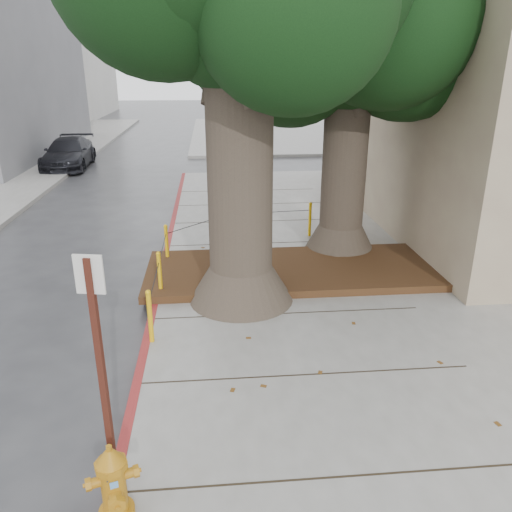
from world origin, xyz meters
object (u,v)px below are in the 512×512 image
(fire_hydrant, at_px, (113,482))
(signpost, at_px, (101,369))
(car_red, at_px, (390,147))
(car_dark, at_px, (69,153))
(car_silver, at_px, (373,154))

(fire_hydrant, distance_m, signpost, 1.17)
(car_red, relative_size, car_dark, 0.76)
(car_silver, bearing_deg, signpost, 158.91)
(fire_hydrant, xyz_separation_m, car_red, (10.36, 21.35, 0.01))
(signpost, xyz_separation_m, car_red, (10.41, 21.06, -1.12))
(car_red, height_order, car_dark, car_dark)
(car_silver, bearing_deg, car_red, -34.80)
(car_dark, bearing_deg, fire_hydrant, -76.81)
(car_silver, bearing_deg, car_dark, 90.51)
(fire_hydrant, height_order, car_silver, car_silver)
(car_dark, bearing_deg, signpost, -76.73)
(fire_hydrant, relative_size, car_silver, 0.26)
(fire_hydrant, height_order, car_red, car_red)
(signpost, xyz_separation_m, car_silver, (8.92, 19.19, -1.14))
(signpost, xyz_separation_m, car_dark, (-5.50, 20.03, -1.02))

